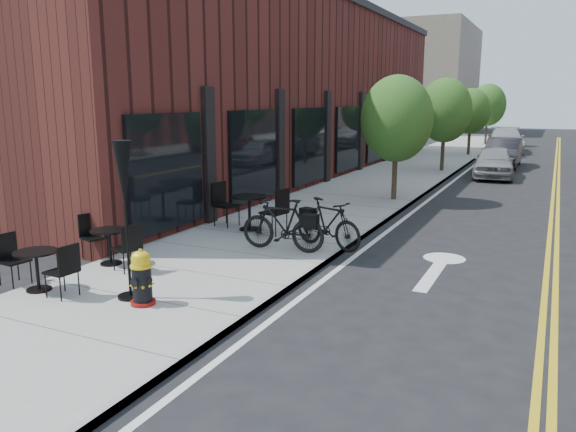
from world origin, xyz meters
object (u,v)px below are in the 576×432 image
Objects in this scene: patio_umbrella at (124,187)px; parked_car_b at (503,153)px; bicycle_left at (283,225)px; bistro_set_b at (37,265)px; bistro_set_a at (110,242)px; bistro_set_c at (249,208)px; parked_car_a at (494,162)px; bicycle_right at (328,224)px; parked_car_c at (505,140)px; fire_hydrant at (142,278)px.

patio_umbrella is 22.38m from parked_car_b.
bistro_set_b is at bearing -35.48° from bicycle_left.
bicycle_left is 1.12× the size of bistro_set_b.
bistro_set_b is (-0.01, -1.66, -0.00)m from bistro_set_a.
bistro_set_c is (0.98, 3.64, 0.10)m from bistro_set_a.
parked_car_a is 0.91× the size of parked_car_b.
bistro_set_b is at bearing 163.59° from bicycle_right.
bicycle_right is 18.00m from parked_car_b.
bicycle_left is 0.89× the size of bistro_set_c.
bistro_set_c is at bearing 91.30° from bicycle_right.
patio_umbrella is at bearing 177.40° from bicycle_right.
bistro_set_c reaches higher than bistro_set_a.
bistro_set_a is 0.67× the size of patio_umbrella.
parked_car_a reaches higher than bicycle_left.
bistro_set_c is 0.40× the size of parked_car_c.
bicycle_right reaches higher than bistro_set_b.
bistro_set_a is 29.43m from parked_car_c.
bistro_set_b is at bearing -104.20° from parked_car_c.
patio_umbrella reaches higher than bicycle_right.
parked_car_b reaches higher than bicycle_right.
bistro_set_c is 17.64m from parked_car_b.
bicycle_right is at bearing 73.67° from fire_hydrant.
fire_hydrant reaches higher than bistro_set_b.
fire_hydrant is 4.51m from bicycle_right.
parked_car_c is (4.61, 29.07, 0.18)m from bistro_set_a.
bistro_set_a is 0.82× the size of bistro_set_c.
fire_hydrant is 0.43× the size of bistro_set_c.
bicycle_left is 4.70m from bistro_set_b.
patio_umbrella is 0.59× the size of parked_car_b.
bicycle_right is 5.61m from bistro_set_b.
bistro_set_a is at bearing -104.66° from parked_car_c.
fire_hydrant is 3.78m from bicycle_left.
bistro_set_c is at bearing 97.09° from patio_umbrella.
bicycle_left is 3.41m from bistro_set_a.
patio_umbrella reaches higher than parked_car_a.
bistro_set_b is 0.42× the size of parked_car_a.
bicycle_left is 1.09× the size of bistro_set_a.
fire_hydrant is 0.50× the size of bicycle_right.
bicycle_left is 3.91m from patio_umbrella.
bistro_set_b is 23.03m from parked_car_b.
bistro_set_b is 2.12m from patio_umbrella.
patio_umbrella is at bearing 159.45° from fire_hydrant.
bistro_set_a is 1.66m from bistro_set_b.
patio_umbrella is at bearing -17.45° from bicycle_left.
bistro_set_a is at bearing -103.64° from parked_car_b.
bicycle_left is 0.43× the size of parked_car_b.
bicycle_left is 14.64m from parked_car_a.
parked_car_c is at bearing 87.82° from parked_car_a.
bistro_set_a is at bearing 141.04° from patio_umbrella.
patio_umbrella is 30.53m from parked_car_c.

